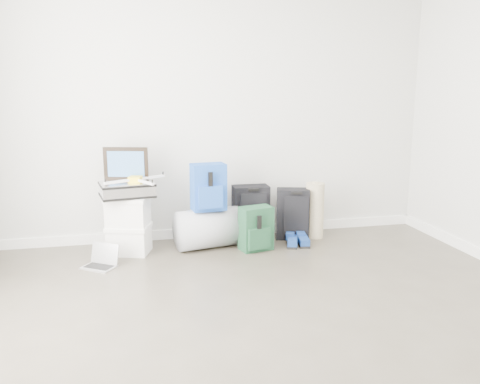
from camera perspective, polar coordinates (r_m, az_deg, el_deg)
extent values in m
plane|color=#3D382C|center=(3.18, 5.59, -17.62)|extent=(5.00, 5.00, 0.00)
cube|color=beige|center=(5.20, -2.91, 9.48)|extent=(4.50, 0.02, 2.70)
cube|color=white|center=(5.40, -2.74, -4.43)|extent=(4.50, 0.02, 0.10)
cube|color=white|center=(4.96, -12.32, -5.38)|extent=(0.44, 0.39, 0.24)
cube|color=white|center=(4.92, -12.39, -3.85)|extent=(0.46, 0.41, 0.04)
cube|color=white|center=(4.88, -12.46, -2.30)|extent=(0.44, 0.39, 0.24)
cube|color=white|center=(4.85, -12.53, -0.73)|extent=(0.46, 0.41, 0.04)
cube|color=#B2B2B7|center=(4.83, -12.57, 0.27)|extent=(0.52, 0.42, 0.14)
cube|color=black|center=(4.89, -12.70, 3.10)|extent=(0.41, 0.14, 0.32)
cube|color=#225689|center=(4.88, -12.70, 3.07)|extent=(0.34, 0.10, 0.24)
cube|color=yellow|center=(4.80, -11.67, 1.40)|extent=(0.14, 0.14, 0.06)
cube|color=white|center=(4.87, -10.07, 1.62)|extent=(0.29, 0.17, 0.02)
cube|color=white|center=(4.93, -12.55, 1.64)|extent=(0.17, 0.29, 0.02)
cube|color=white|center=(4.73, -13.32, 1.17)|extent=(0.29, 0.17, 0.02)
cube|color=white|center=(4.66, -10.73, 1.14)|extent=(0.17, 0.29, 0.02)
cylinder|color=gray|center=(4.99, -3.55, -4.10)|extent=(0.69, 0.50, 0.39)
cube|color=#1848A1|center=(4.88, -3.57, 0.57)|extent=(0.34, 0.23, 0.45)
cube|color=#1848A1|center=(4.79, -3.35, -0.57)|extent=(0.24, 0.09, 0.21)
cube|color=black|center=(5.24, 1.20, -2.32)|extent=(0.37, 0.22, 0.56)
cube|color=black|center=(5.13, 1.52, -2.64)|extent=(0.27, 0.03, 0.45)
cube|color=black|center=(5.07, 1.53, 0.26)|extent=(0.11, 0.02, 0.02)
cube|color=#13361F|center=(4.91, 1.81, -4.11)|extent=(0.34, 0.25, 0.43)
cube|color=#13361F|center=(4.84, 2.11, -5.25)|extent=(0.23, 0.11, 0.20)
cube|color=black|center=(5.29, 5.94, -2.45)|extent=(0.37, 0.28, 0.52)
cube|color=black|center=(5.19, 6.33, -2.74)|extent=(0.25, 0.10, 0.42)
cube|color=black|center=(5.14, 6.37, -0.10)|extent=(0.12, 0.06, 0.02)
cube|color=black|center=(5.11, 5.91, -5.89)|extent=(0.18, 0.27, 0.02)
cube|color=navy|center=(5.10, 5.92, -5.44)|extent=(0.17, 0.26, 0.06)
cube|color=black|center=(5.15, 7.10, -5.79)|extent=(0.14, 0.26, 0.02)
cube|color=navy|center=(5.13, 7.11, -5.35)|extent=(0.13, 0.25, 0.06)
cylinder|color=tan|center=(5.35, 8.38, -2.05)|extent=(0.19, 0.19, 0.58)
cube|color=silver|center=(4.65, -15.57, -8.14)|extent=(0.34, 0.32, 0.01)
cube|color=black|center=(4.65, -15.58, -8.06)|extent=(0.27, 0.24, 0.00)
cube|color=black|center=(4.69, -14.92, -6.66)|extent=(0.23, 0.17, 0.18)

